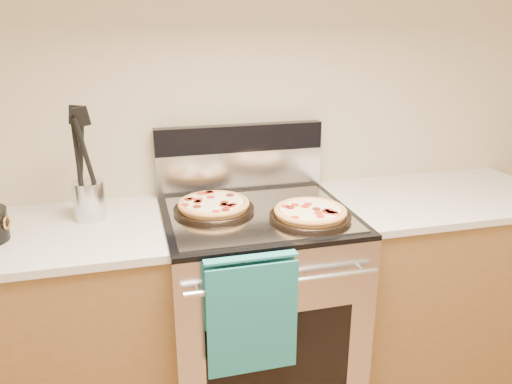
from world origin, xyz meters
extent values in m
plane|color=#C2B18C|center=(0.00, 2.00, 1.35)|extent=(4.00, 0.00, 4.00)
cube|color=#B7B7BC|center=(0.00, 1.65, 0.45)|extent=(0.76, 0.68, 0.90)
cube|color=black|center=(0.00, 1.31, 0.45)|extent=(0.56, 0.01, 0.40)
cube|color=black|center=(0.00, 1.65, 0.91)|extent=(0.76, 0.68, 0.02)
cube|color=silver|center=(0.00, 1.96, 1.01)|extent=(0.76, 0.06, 0.18)
cube|color=black|center=(0.00, 1.96, 1.16)|extent=(0.76, 0.06, 0.12)
cylinder|color=silver|center=(0.00, 1.27, 0.80)|extent=(0.70, 0.03, 0.03)
cube|color=gray|center=(0.00, 1.62, 0.92)|extent=(0.70, 0.55, 0.01)
cube|color=brown|center=(-0.88, 1.68, 0.44)|extent=(1.00, 0.62, 0.88)
cube|color=#B8AFA5|center=(-0.88, 1.68, 0.90)|extent=(1.02, 0.64, 0.03)
cube|color=brown|center=(0.88, 1.68, 0.44)|extent=(1.00, 0.62, 0.88)
cube|color=#B8AFA5|center=(0.88, 1.68, 0.90)|extent=(1.02, 0.64, 0.03)
cylinder|color=silver|center=(-0.65, 1.78, 0.99)|extent=(0.14, 0.14, 0.15)
camera|label=1|loc=(-0.48, -0.18, 1.66)|focal=35.00mm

